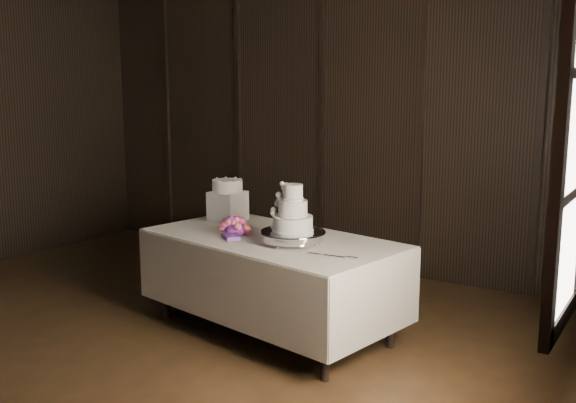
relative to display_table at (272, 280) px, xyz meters
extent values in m
cube|color=black|center=(-0.69, -1.50, -0.44)|extent=(6.04, 7.04, 0.04)
cube|color=black|center=(-0.69, 2.02, 1.08)|extent=(6.04, 0.04, 3.04)
cube|color=beige|center=(0.00, 0.00, 0.34)|extent=(2.13, 1.37, 0.01)
cube|color=white|center=(0.00, 0.00, -0.06)|extent=(1.96, 1.23, 0.71)
cylinder|color=silver|center=(0.25, -0.09, 0.39)|extent=(0.63, 0.63, 0.09)
cylinder|color=white|center=(0.25, -0.09, 0.49)|extent=(0.29, 0.29, 0.12)
cylinder|color=white|center=(0.25, -0.09, 0.61)|extent=(0.21, 0.21, 0.12)
cylinder|color=white|center=(0.25, -0.09, 0.72)|extent=(0.15, 0.15, 0.12)
cube|color=white|center=(-0.67, 0.32, 0.47)|extent=(0.26, 0.26, 0.25)
cylinder|color=white|center=(-0.67, 0.32, 0.64)|extent=(0.27, 0.27, 0.10)
cube|color=silver|center=(0.63, -0.27, 0.35)|extent=(0.37, 0.06, 0.01)
camera|label=1|loc=(2.67, -3.95, 1.46)|focal=40.00mm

